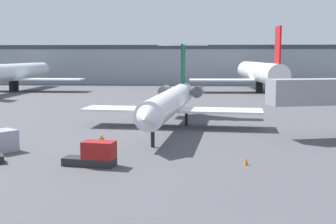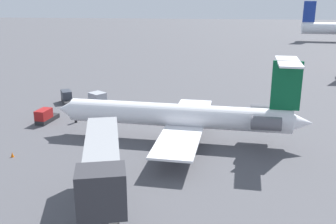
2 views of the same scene
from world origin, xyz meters
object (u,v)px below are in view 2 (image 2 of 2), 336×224
at_px(traffic_cone_near, 12,155).
at_px(cargo_container_uld, 98,98).
at_px(baggage_tug_lead, 45,116).
at_px(ground_crew_marshaller, 76,116).
at_px(jet_bridge, 102,165).
at_px(baggage_tug_trailing, 67,98).
at_px(regional_jet, 185,115).

bearing_deg(traffic_cone_near, cargo_container_uld, 169.83).
bearing_deg(baggage_tug_lead, ground_crew_marshaller, 94.64).
distance_m(jet_bridge, ground_crew_marshaller, 24.78).
bearing_deg(jet_bridge, ground_crew_marshaller, -156.67).
distance_m(baggage_tug_trailing, traffic_cone_near, 21.14).
distance_m(cargo_container_uld, traffic_cone_near, 21.10).
bearing_deg(ground_crew_marshaller, traffic_cone_near, -14.83).
bearing_deg(ground_crew_marshaller, jet_bridge, 23.33).
distance_m(regional_jet, cargo_container_uld, 20.28).
height_order(baggage_tug_lead, baggage_tug_trailing, same).
relative_size(ground_crew_marshaller, baggage_tug_lead, 0.40).
bearing_deg(ground_crew_marshaller, regional_jet, 71.03).
relative_size(regional_jet, baggage_tug_trailing, 7.22).
relative_size(baggage_tug_lead, cargo_container_uld, 1.39).
bearing_deg(traffic_cone_near, regional_jet, 110.16).
bearing_deg(cargo_container_uld, regional_jet, 45.63).
bearing_deg(traffic_cone_near, ground_crew_marshaller, 165.17).
bearing_deg(baggage_tug_lead, traffic_cone_near, 4.72).
distance_m(baggage_tug_lead, traffic_cone_near, 11.54).
bearing_deg(cargo_container_uld, baggage_tug_trailing, -93.77).
distance_m(regional_jet, traffic_cone_near, 19.53).
height_order(regional_jet, baggage_tug_trailing, regional_jet).
bearing_deg(baggage_tug_lead, jet_bridge, 31.87).
xyz_separation_m(ground_crew_marshaller, traffic_cone_near, (11.82, -3.13, -0.58)).
xyz_separation_m(regional_jet, ground_crew_marshaller, (-5.16, -15.01, -2.29)).
distance_m(regional_jet, ground_crew_marshaller, 16.03).
height_order(baggage_tug_trailing, traffic_cone_near, baggage_tug_trailing).
distance_m(ground_crew_marshaller, cargo_container_uld, 8.96).
distance_m(regional_jet, baggage_tug_trailing, 24.34).
distance_m(baggage_tug_lead, cargo_container_uld, 10.38).
bearing_deg(jet_bridge, baggage_tug_trailing, -155.98).
bearing_deg(cargo_container_uld, ground_crew_marshaller, -3.80).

